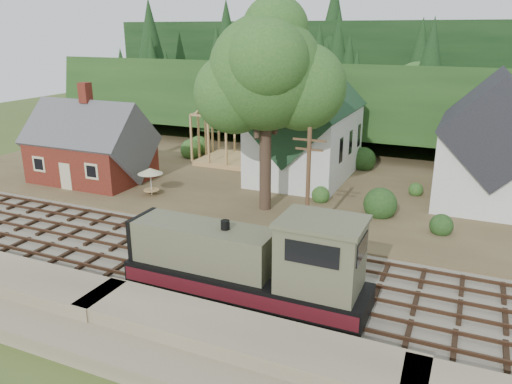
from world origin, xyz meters
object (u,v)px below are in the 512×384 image
at_px(locomotive, 253,264).
at_px(patio_set, 150,172).
at_px(car_blue, 123,171).
at_px(car_green, 74,177).

relative_size(locomotive, patio_set, 5.47).
relative_size(locomotive, car_blue, 3.99).
height_order(car_green, patio_set, patio_set).
distance_m(car_blue, car_green, 4.49).
bearing_deg(locomotive, patio_set, 140.71).
xyz_separation_m(car_blue, car_green, (-2.85, -3.46, 0.04)).
bearing_deg(car_blue, locomotive, -36.32).
bearing_deg(car_blue, patio_set, -30.17).
bearing_deg(patio_set, car_green, -179.73).
relative_size(car_blue, patio_set, 1.37).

